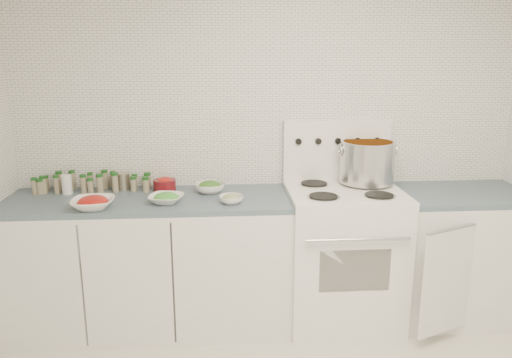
# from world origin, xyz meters

# --- Properties ---
(room_walls) EXTENTS (3.54, 3.04, 2.52)m
(room_walls) POSITION_xyz_m (0.00, 0.00, 1.56)
(room_walls) COLOR white
(room_walls) RESTS_ON ground
(counter_left) EXTENTS (1.85, 0.62, 0.90)m
(counter_left) POSITION_xyz_m (-0.82, 1.19, 0.45)
(counter_left) COLOR white
(counter_left) RESTS_ON ground
(stove) EXTENTS (0.76, 0.70, 1.36)m
(stove) POSITION_xyz_m (0.48, 1.19, 0.50)
(stove) COLOR white
(stove) RESTS_ON ground
(counter_right) EXTENTS (0.89, 0.79, 0.90)m
(counter_right) POSITION_xyz_m (1.30, 1.19, 0.45)
(counter_right) COLOR white
(counter_right) RESTS_ON ground
(stock_pot) EXTENTS (0.40, 0.37, 0.29)m
(stock_pot) POSITION_xyz_m (0.67, 1.33, 1.10)
(stock_pot) COLOR silver
(stock_pot) RESTS_ON stove
(bowl_tomato) EXTENTS (0.26, 0.26, 0.09)m
(bowl_tomato) POSITION_xyz_m (-1.12, 0.99, 0.94)
(bowl_tomato) COLOR white
(bowl_tomato) RESTS_ON counter_left
(bowl_snowpea) EXTENTS (0.26, 0.26, 0.07)m
(bowl_snowpea) POSITION_xyz_m (-0.69, 1.08, 0.93)
(bowl_snowpea) COLOR white
(bowl_snowpea) RESTS_ON counter_left
(bowl_broccoli) EXTENTS (0.27, 0.27, 0.08)m
(bowl_broccoli) POSITION_xyz_m (-0.42, 1.30, 0.94)
(bowl_broccoli) COLOR white
(bowl_broccoli) RESTS_ON counter_left
(bowl_zucchini) EXTENTS (0.19, 0.19, 0.06)m
(bowl_zucchini) POSITION_xyz_m (-0.28, 1.04, 0.93)
(bowl_zucchini) COLOR white
(bowl_zucchini) RESTS_ON counter_left
(bowl_pepper) EXTENTS (0.15, 0.15, 0.09)m
(bowl_pepper) POSITION_xyz_m (-0.73, 1.38, 0.95)
(bowl_pepper) COLOR maroon
(bowl_pepper) RESTS_ON counter_left
(salt_canister) EXTENTS (0.08, 0.08, 0.13)m
(salt_canister) POSITION_xyz_m (-1.37, 1.33, 0.97)
(salt_canister) COLOR white
(salt_canister) RESTS_ON counter_left
(tin_can) EXTENTS (0.11, 0.11, 0.11)m
(tin_can) POSITION_xyz_m (-1.02, 1.42, 0.96)
(tin_can) COLOR gray
(tin_can) RESTS_ON counter_left
(spice_cluster) EXTENTS (0.78, 0.16, 0.14)m
(spice_cluster) POSITION_xyz_m (-1.24, 1.39, 0.96)
(spice_cluster) COLOR gray
(spice_cluster) RESTS_ON counter_left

